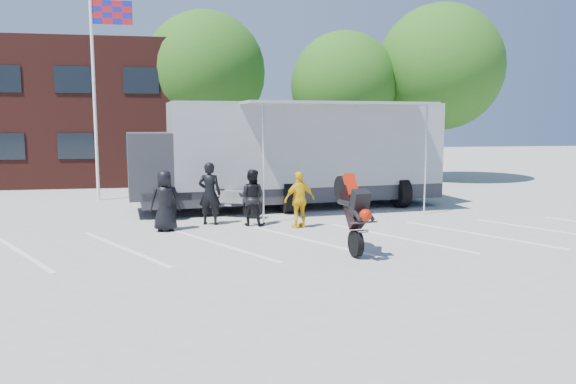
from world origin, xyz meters
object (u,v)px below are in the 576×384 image
object	(u,v)px
spectator_leather_a	(165,201)
tree_right	(440,68)
parked_motorcycle	(231,217)
spectator_leather_b	(210,193)
transporter_truck	(293,207)
tree_mid	(344,85)
spectator_leather_c	(252,197)
tree_left	(205,73)
spectator_hivis	(300,200)
flagpole	(100,71)
stunt_bike_rider	(344,251)

from	to	relation	value
spectator_leather_a	tree_right	bearing A→B (deg)	-141.45
parked_motorcycle	spectator_leather_a	world-z (taller)	spectator_leather_a
tree_right	spectator_leather_b	xyz separation A→B (m)	(-12.33, -10.64, -4.92)
tree_right	transporter_truck	distance (m)	13.37
tree_mid	parked_motorcycle	size ratio (longest dim) A/B	3.49
parked_motorcycle	spectator_leather_c	xyz separation A→B (m)	(0.50, -1.51, 0.85)
tree_mid	parked_motorcycle	distance (m)	12.96
spectator_leather_b	tree_left	bearing A→B (deg)	-73.73
tree_left	spectator_leather_c	xyz separation A→B (m)	(0.90, -12.50, -4.71)
tree_mid	spectator_hivis	world-z (taller)	tree_mid
parked_motorcycle	tree_right	bearing A→B (deg)	-25.81
flagpole	tree_left	bearing A→B (deg)	54.72
tree_mid	spectator_leather_a	bearing A→B (deg)	-125.92
tree_left	spectator_leather_a	distance (m)	13.84
spectator_leather_a	spectator_hivis	bearing A→B (deg)	175.42
tree_left	spectator_leather_a	world-z (taller)	tree_left
flagpole	tree_mid	xyz separation A→B (m)	(11.24, 5.00, -0.11)
spectator_hivis	flagpole	bearing A→B (deg)	-64.40
flagpole	spectator_leather_a	distance (m)	8.49
tree_right	spectator_leather_a	xyz separation A→B (m)	(-13.63, -11.42, -5.00)
tree_left	spectator_leather_b	distance (m)	12.99
transporter_truck	tree_right	bearing A→B (deg)	33.66
tree_left	spectator_leather_c	size ratio (longest dim) A/B	5.07
tree_right	spectator_leather_c	bearing A→B (deg)	-135.24
parked_motorcycle	spectator_leather_c	size ratio (longest dim) A/B	1.29
tree_right	stunt_bike_rider	size ratio (longest dim) A/B	4.43
spectator_leather_a	tree_left	bearing A→B (deg)	-98.61
flagpole	tree_right	xyz separation A→B (m)	(16.24, 4.50, 0.82)
spectator_leather_c	tree_right	bearing A→B (deg)	-112.91
flagpole	tree_mid	bearing A→B (deg)	23.97
tree_right	transporter_truck	xyz separation A→B (m)	(-9.20, -7.72, -5.88)
tree_mid	spectator_leather_c	distance (m)	13.64
stunt_bike_rider	spectator_leather_c	size ratio (longest dim) A/B	1.21
spectator_leather_a	tree_mid	bearing A→B (deg)	-127.32
spectator_leather_a	spectator_leather_b	bearing A→B (deg)	-150.56
transporter_truck	tree_mid	bearing A→B (deg)	56.58
parked_motorcycle	spectator_leather_b	distance (m)	1.66
tree_right	flagpole	bearing A→B (deg)	-164.52
stunt_bike_rider	tree_left	bearing A→B (deg)	92.78
tree_right	spectator_leather_c	size ratio (longest dim) A/B	5.35
tree_mid	transporter_truck	xyz separation A→B (m)	(-4.20, -8.22, -4.94)
spectator_leather_c	transporter_truck	bearing A→B (deg)	-97.62
tree_mid	tree_right	bearing A→B (deg)	-5.71
spectator_leather_c	spectator_hivis	distance (m)	1.49
spectator_leather_c	spectator_hivis	xyz separation A→B (m)	(1.35, -0.63, -0.01)
stunt_bike_rider	flagpole	bearing A→B (deg)	117.45
flagpole	tree_right	distance (m)	16.88
tree_mid	stunt_bike_rider	size ratio (longest dim) A/B	3.73
tree_mid	stunt_bike_rider	world-z (taller)	tree_mid
spectator_leather_b	spectator_leather_a	bearing A→B (deg)	48.68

